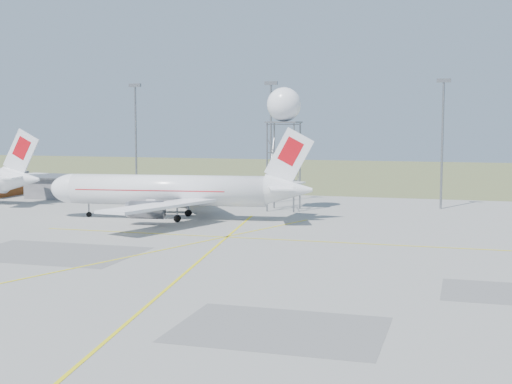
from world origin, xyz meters
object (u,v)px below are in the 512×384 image
(fire_truck, at_px, (179,194))
(airliner_main, at_px, (172,191))
(radar_tower, at_px, (284,142))
(baggage_tug, at_px, (135,204))

(fire_truck, bearing_deg, airliner_main, -93.60)
(radar_tower, bearing_deg, airliner_main, -132.23)
(radar_tower, xyz_separation_m, baggage_tug, (-23.89, -3.17, -10.09))
(airliner_main, bearing_deg, baggage_tug, -51.66)
(baggage_tug, bearing_deg, airliner_main, -38.90)
(airliner_main, relative_size, baggage_tug, 17.61)
(airliner_main, relative_size, fire_truck, 4.04)
(radar_tower, height_order, baggage_tug, radar_tower)
(radar_tower, distance_m, fire_truck, 21.15)
(airliner_main, height_order, baggage_tug, airliner_main)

